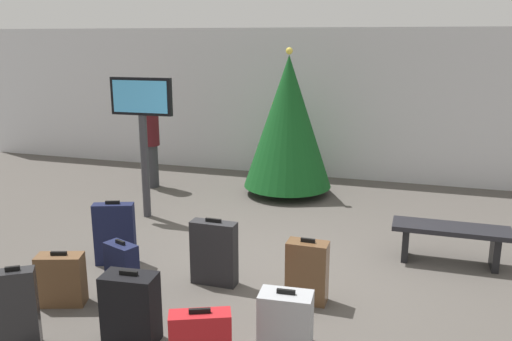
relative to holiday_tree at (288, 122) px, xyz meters
name	(u,v)px	position (x,y,z in m)	size (l,w,h in m)	color
ground_plane	(253,274)	(0.42, -3.36, -1.30)	(16.00, 16.00, 0.00)	#514C47
back_wall	(327,104)	(0.42, 1.46, 0.16)	(16.00, 0.20, 2.91)	silver
holiday_tree	(288,122)	(0.00, 0.00, 0.00)	(1.55, 1.55, 2.56)	#4C3319
flight_info_kiosk	(142,120)	(-1.80, -1.86, 0.23)	(0.97, 0.13, 2.15)	#333338
waiting_bench	(450,236)	(2.64, -2.33, -0.94)	(1.39, 0.44, 0.48)	black
traveller_0	(150,136)	(-2.53, -0.31, -0.32)	(0.43, 0.43, 1.84)	#333338
suitcase_0	(307,272)	(1.16, -3.82, -0.96)	(0.43, 0.23, 0.71)	brown
suitcase_1	(286,320)	(1.15, -4.70, -1.04)	(0.50, 0.31, 0.55)	#9EA0A5
suitcase_2	(122,272)	(-0.72, -4.36, -0.98)	(0.41, 0.30, 0.67)	#141938
suitcase_3	(131,309)	(-0.21, -5.05, -0.96)	(0.51, 0.32, 0.70)	black
suitcase_4	(214,253)	(0.07, -3.72, -0.93)	(0.52, 0.19, 0.78)	#232326
suitcase_5	(17,310)	(-1.11, -5.45, -0.92)	(0.38, 0.33, 0.80)	#232326
suitcase_6	(201,341)	(0.56, -5.25, -1.04)	(0.55, 0.38, 0.56)	#B2191E
suitcase_7	(115,234)	(-1.29, -3.57, -0.91)	(0.52, 0.32, 0.81)	#141938
suitcase_8	(61,280)	(-1.27, -4.64, -1.02)	(0.52, 0.36, 0.59)	brown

